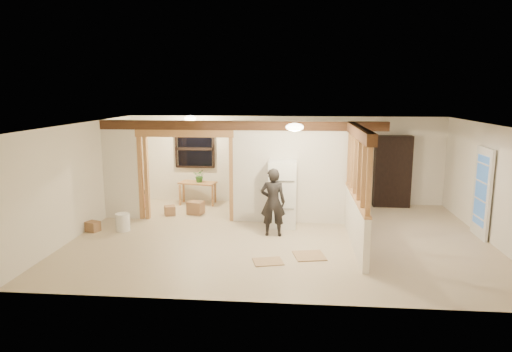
# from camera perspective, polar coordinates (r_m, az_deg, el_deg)

# --- Properties ---
(floor) EXTENTS (9.00, 6.50, 0.01)m
(floor) POSITION_cam_1_polar(r_m,az_deg,el_deg) (10.28, 2.97, -7.60)
(floor) COLOR #BFA98E
(floor) RESTS_ON ground
(ceiling) EXTENTS (9.00, 6.50, 0.01)m
(ceiling) POSITION_cam_1_polar(r_m,az_deg,el_deg) (9.79, 3.11, 6.47)
(ceiling) COLOR white
(wall_back) EXTENTS (9.00, 0.01, 2.50)m
(wall_back) POSITION_cam_1_polar(r_m,az_deg,el_deg) (13.16, 3.56, 2.03)
(wall_back) COLOR silver
(wall_back) RESTS_ON floor
(wall_front) EXTENTS (9.00, 0.01, 2.50)m
(wall_front) POSITION_cam_1_polar(r_m,az_deg,el_deg) (6.80, 2.03, -6.05)
(wall_front) COLOR silver
(wall_front) RESTS_ON floor
(wall_left) EXTENTS (0.01, 6.50, 2.50)m
(wall_left) POSITION_cam_1_polar(r_m,az_deg,el_deg) (11.07, -20.94, -0.27)
(wall_left) COLOR silver
(wall_left) RESTS_ON floor
(wall_right) EXTENTS (0.01, 6.50, 2.50)m
(wall_right) POSITION_cam_1_polar(r_m,az_deg,el_deg) (10.79, 27.69, -1.06)
(wall_right) COLOR silver
(wall_right) RESTS_ON floor
(partition_left_stub) EXTENTS (0.90, 0.12, 2.50)m
(partition_left_stub) POSITION_cam_1_polar(r_m,az_deg,el_deg) (11.97, -16.51, 0.76)
(partition_left_stub) COLOR silver
(partition_left_stub) RESTS_ON floor
(partition_center) EXTENTS (2.80, 0.12, 2.50)m
(partition_center) POSITION_cam_1_polar(r_m,az_deg,el_deg) (11.13, 4.30, 0.46)
(partition_center) COLOR silver
(partition_center) RESTS_ON floor
(doorway_frame) EXTENTS (2.46, 0.14, 2.20)m
(doorway_frame) POSITION_cam_1_polar(r_m,az_deg,el_deg) (11.49, -8.79, -0.08)
(doorway_frame) COLOR #B9824D
(doorway_frame) RESTS_ON floor
(header_beam_back) EXTENTS (7.00, 0.18, 0.22)m
(header_beam_back) POSITION_cam_1_polar(r_m,az_deg,el_deg) (11.07, -1.88, 6.33)
(header_beam_back) COLOR #502F1B
(header_beam_back) RESTS_ON ceiling
(header_beam_right) EXTENTS (0.18, 3.30, 0.22)m
(header_beam_right) POSITION_cam_1_polar(r_m,az_deg,el_deg) (9.48, 12.77, 5.37)
(header_beam_right) COLOR #502F1B
(header_beam_right) RESTS_ON ceiling
(pony_wall) EXTENTS (0.12, 3.20, 1.00)m
(pony_wall) POSITION_cam_1_polar(r_m,az_deg,el_deg) (9.82, 12.33, -5.62)
(pony_wall) COLOR silver
(pony_wall) RESTS_ON floor
(stud_partition) EXTENTS (0.14, 3.20, 1.32)m
(stud_partition) POSITION_cam_1_polar(r_m,az_deg,el_deg) (9.57, 12.60, 1.07)
(stud_partition) COLOR #B9824D
(stud_partition) RESTS_ON pony_wall
(window_back) EXTENTS (1.12, 0.10, 1.10)m
(window_back) POSITION_cam_1_polar(r_m,az_deg,el_deg) (13.36, -7.67, 3.38)
(window_back) COLOR black
(window_back) RESTS_ON wall_back
(french_door) EXTENTS (0.12, 0.86, 2.00)m
(french_door) POSITION_cam_1_polar(r_m,az_deg,el_deg) (11.17, 26.43, -1.90)
(french_door) COLOR white
(french_door) RESTS_ON floor
(ceiling_dome_main) EXTENTS (0.36, 0.36, 0.16)m
(ceiling_dome_main) POSITION_cam_1_polar(r_m,az_deg,el_deg) (9.29, 4.86, 6.10)
(ceiling_dome_main) COLOR #FFEABF
(ceiling_dome_main) RESTS_ON ceiling
(ceiling_dome_util) EXTENTS (0.32, 0.32, 0.14)m
(ceiling_dome_util) POSITION_cam_1_polar(r_m,az_deg,el_deg) (12.41, -8.21, 7.14)
(ceiling_dome_util) COLOR #FFEABF
(ceiling_dome_util) RESTS_ON ceiling
(hanging_bulb) EXTENTS (0.07, 0.07, 0.07)m
(hanging_bulb) POSITION_cam_1_polar(r_m,az_deg,el_deg) (11.64, -6.55, 5.48)
(hanging_bulb) COLOR #FFD88C
(hanging_bulb) RESTS_ON ceiling
(refrigerator) EXTENTS (0.65, 0.63, 1.59)m
(refrigerator) POSITION_cam_1_polar(r_m,az_deg,el_deg) (10.86, 3.33, -2.25)
(refrigerator) COLOR white
(refrigerator) RESTS_ON floor
(woman) EXTENTS (0.56, 0.37, 1.54)m
(woman) POSITION_cam_1_polar(r_m,az_deg,el_deg) (10.15, 2.13, -3.28)
(woman) COLOR #292727
(woman) RESTS_ON floor
(work_table) EXTENTS (1.11, 0.71, 0.64)m
(work_table) POSITION_cam_1_polar(r_m,az_deg,el_deg) (13.19, -7.28, -2.12)
(work_table) COLOR #B9824D
(work_table) RESTS_ON floor
(potted_plant) EXTENTS (0.37, 0.33, 0.38)m
(potted_plant) POSITION_cam_1_polar(r_m,az_deg,el_deg) (13.04, -7.04, 0.03)
(potted_plant) COLOR #266225
(potted_plant) RESTS_ON work_table
(shop_vac) EXTENTS (0.44, 0.44, 0.55)m
(shop_vac) POSITION_cam_1_polar(r_m,az_deg,el_deg) (12.85, -14.55, -2.94)
(shop_vac) COLOR #AA0D0D
(shop_vac) RESTS_ON floor
(bookshelf) EXTENTS (1.00, 0.33, 2.00)m
(bookshelf) POSITION_cam_1_polar(r_m,az_deg,el_deg) (13.23, 16.68, 0.55)
(bookshelf) COLOR black
(bookshelf) RESTS_ON floor
(bucket) EXTENTS (0.41, 0.41, 0.41)m
(bucket) POSITION_cam_1_polar(r_m,az_deg,el_deg) (11.05, -16.31, -5.57)
(bucket) COLOR silver
(bucket) RESTS_ON floor
(box_util_a) EXTENTS (0.46, 0.41, 0.33)m
(box_util_a) POSITION_cam_1_polar(r_m,az_deg,el_deg) (12.17, -7.55, -3.95)
(box_util_a) COLOR #956A48
(box_util_a) RESTS_ON floor
(box_util_b) EXTENTS (0.35, 0.35, 0.25)m
(box_util_b) POSITION_cam_1_polar(r_m,az_deg,el_deg) (12.17, -10.72, -4.25)
(box_util_b) COLOR #956A48
(box_util_b) RESTS_ON floor
(box_front) EXTENTS (0.35, 0.32, 0.23)m
(box_front) POSITION_cam_1_polar(r_m,az_deg,el_deg) (11.26, -19.72, -5.95)
(box_front) COLOR #956A48
(box_front) RESTS_ON floor
(floor_panel_near) EXTENTS (0.69, 0.69, 0.02)m
(floor_panel_near) POSITION_cam_1_polar(r_m,az_deg,el_deg) (9.16, 6.68, -9.87)
(floor_panel_near) COLOR tan
(floor_panel_near) RESTS_ON floor
(floor_panel_far) EXTENTS (0.64, 0.56, 0.02)m
(floor_panel_far) POSITION_cam_1_polar(r_m,az_deg,el_deg) (8.81, 1.51, -10.64)
(floor_panel_far) COLOR tan
(floor_panel_far) RESTS_ON floor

